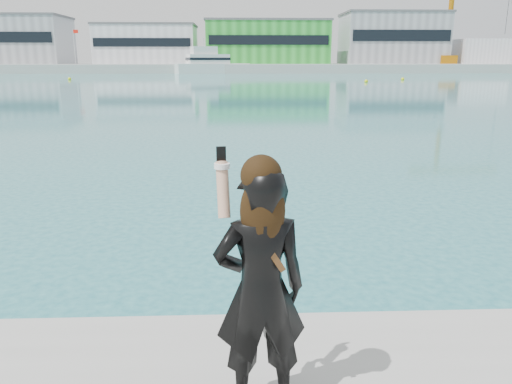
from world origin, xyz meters
TOP-DOWN VIEW (x-y plane):
  - far_quay at (0.00, 130.00)m, footprint 320.00×40.00m
  - warehouse_grey_left at (-55.00, 127.98)m, footprint 26.52×16.36m
  - warehouse_white at (-22.00, 127.98)m, footprint 24.48×15.35m
  - warehouse_green at (8.00, 127.98)m, footprint 30.60×16.36m
  - warehouse_grey_right at (40.00, 127.98)m, footprint 25.50×15.35m
  - ancillary_shed at (62.00, 126.00)m, footprint 12.00×10.00m
  - dock_crane at (53.20, 122.00)m, footprint 23.00×4.00m
  - flagpole_left at (-37.91, 121.00)m, footprint 1.28×0.16m
  - flagpole_right at (22.09, 121.00)m, footprint 1.28×0.16m
  - motor_yacht at (-5.64, 111.23)m, footprint 16.86×9.81m
  - buoy_near at (25.51, 73.86)m, footprint 0.50×0.50m
  - buoy_far at (-25.66, 76.78)m, footprint 0.50×0.50m
  - buoy_extra at (17.93, 66.28)m, footprint 0.50×0.50m
  - woman at (0.10, -0.22)m, footprint 0.65×0.47m

SIDE VIEW (x-z plane):
  - buoy_near at x=25.51m, z-range -0.25..0.25m
  - buoy_far at x=-25.66m, z-range -0.25..0.25m
  - buoy_extra at x=17.93m, z-range -0.25..0.25m
  - far_quay at x=0.00m, z-range 0.00..2.00m
  - woman at x=0.10m, z-range 0.81..2.56m
  - motor_yacht at x=-5.64m, z-range -1.66..5.94m
  - ancillary_shed at x=62.00m, z-range 2.00..8.00m
  - flagpole_left at x=-37.91m, z-range 2.54..10.54m
  - flagpole_right at x=22.09m, z-range 2.54..10.54m
  - warehouse_white at x=-22.00m, z-range 2.01..11.51m
  - warehouse_green at x=8.00m, z-range 2.01..12.51m
  - warehouse_grey_left at x=-55.00m, z-range 2.01..13.51m
  - warehouse_grey_right at x=40.00m, z-range 2.01..14.51m
  - dock_crane at x=53.20m, z-range 3.07..27.07m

